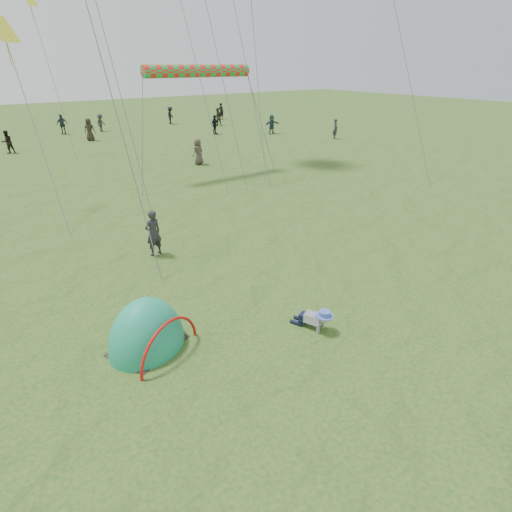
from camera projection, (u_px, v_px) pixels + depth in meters
ground at (282, 330)px, 9.79m from camera, size 140.00×140.00×0.00m
crawling_toddler at (316, 318)px, 9.74m from camera, size 0.79×0.92×0.59m
popup_tent at (148, 346)px, 9.25m from camera, size 2.35×2.18×2.43m
standing_adult at (153, 233)px, 13.31m from camera, size 0.65×0.50×1.58m
crowd_person_0 at (335, 129)px, 33.91m from camera, size 0.63×0.71×1.63m
crowd_person_1 at (218, 117)px, 40.97m from camera, size 0.97×0.83×1.73m
crowd_person_2 at (62, 124)px, 36.01m from camera, size 1.08×0.60×1.74m
crowd_person_3 at (101, 123)px, 37.48m from camera, size 1.17×1.08×1.58m
crowd_person_4 at (198, 152)px, 25.34m from camera, size 0.90×0.71×1.61m
crowd_person_5 at (272, 124)px, 36.28m from camera, size 1.55×0.55×1.66m
crowd_person_6 at (221, 111)px, 45.36m from camera, size 0.61×0.75×1.79m
crowd_person_10 at (89, 130)px, 33.02m from camera, size 1.04×0.96×1.79m
crowd_person_13 at (7, 142)px, 28.50m from camera, size 0.92×0.82×1.58m
crowd_person_14 at (215, 125)px, 36.10m from camera, size 1.05×0.80×1.65m
crowd_person_15 at (170, 115)px, 42.08m from camera, size 1.24×1.25×1.73m
rainbow_tube_kite at (198, 71)px, 21.08m from camera, size 6.13×0.64×0.64m
diamond_kite_8 at (3, 29)px, 15.74m from camera, size 1.17×1.17×0.96m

